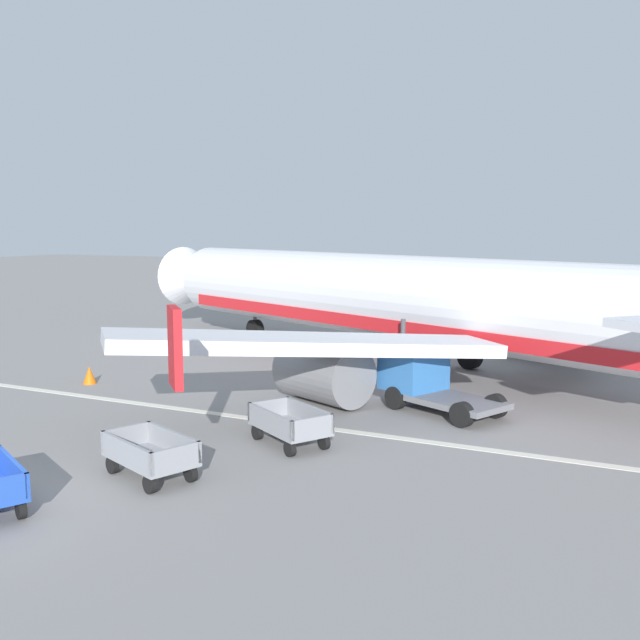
# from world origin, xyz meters

# --- Properties ---
(apron_stripe) EXTENTS (120.00, 0.36, 0.01)m
(apron_stripe) POSITION_xyz_m (0.00, 9.09, 0.01)
(apron_stripe) COLOR silver
(apron_stripe) RESTS_ON ground
(airplane) EXTENTS (35.86, 29.34, 11.34)m
(airplane) POSITION_xyz_m (3.65, 18.86, 3.05)
(airplane) COLOR silver
(airplane) RESTS_ON ground
(baggage_cart_third_in_row) EXTENTS (3.57, 2.22, 1.07)m
(baggage_cart_third_in_row) POSITION_xyz_m (1.95, 3.27, 0.60)
(baggage_cart_third_in_row) COLOR gray
(baggage_cart_third_in_row) RESTS_ON ground
(baggage_cart_fourth_in_row) EXTENTS (3.42, 2.49, 1.07)m
(baggage_cart_fourth_in_row) POSITION_xyz_m (3.81, 7.18, 0.60)
(baggage_cart_fourth_in_row) COLOR gray
(baggage_cart_fourth_in_row) RESTS_ON ground
(service_truck_beside_carts) EXTENTS (4.77, 3.57, 2.10)m
(service_truck_beside_carts) POSITION_xyz_m (6.06, 12.83, 1.10)
(service_truck_beside_carts) COLOR slate
(service_truck_beside_carts) RESTS_ON ground
(traffic_cone_near_plane) EXTENTS (0.53, 0.53, 0.70)m
(traffic_cone_near_plane) POSITION_xyz_m (-7.14, 10.80, 0.35)
(traffic_cone_near_plane) COLOR orange
(traffic_cone_near_plane) RESTS_ON ground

